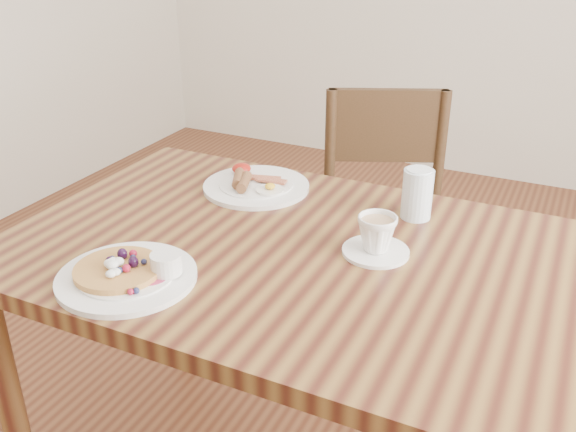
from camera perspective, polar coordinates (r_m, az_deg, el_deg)
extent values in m
cube|color=brown|center=(1.38, 0.00, -3.38)|extent=(1.20, 0.80, 0.04)
cylinder|color=brown|center=(1.66, -23.31, -15.70)|extent=(0.06, 0.06, 0.71)
cylinder|color=brown|center=(1.77, 21.59, -12.65)|extent=(0.06, 0.06, 0.71)
cylinder|color=brown|center=(2.06, -9.53, -5.09)|extent=(0.06, 0.06, 0.71)
cube|color=#392314|center=(2.06, 8.70, -1.93)|extent=(0.55, 0.55, 0.04)
cylinder|color=#392314|center=(2.02, 3.61, -10.16)|extent=(0.04, 0.04, 0.43)
cylinder|color=#392314|center=(2.06, 13.81, -10.11)|extent=(0.04, 0.04, 0.43)
cylinder|color=#392314|center=(2.32, 3.43, -4.93)|extent=(0.04, 0.04, 0.43)
cylinder|color=#392314|center=(2.36, 12.24, -4.99)|extent=(0.04, 0.04, 0.43)
cylinder|color=#392314|center=(2.17, 13.34, 5.29)|extent=(0.04, 0.04, 0.43)
cylinder|color=#392314|center=(2.13, 3.75, 5.54)|extent=(0.04, 0.04, 0.43)
cube|color=#392314|center=(2.12, 8.74, 7.93)|extent=(0.36, 0.18, 0.24)
cylinder|color=white|center=(1.28, -14.13, -5.30)|extent=(0.27, 0.27, 0.01)
cylinder|color=white|center=(1.28, -14.16, -5.03)|extent=(0.19, 0.19, 0.01)
cylinder|color=#B22D59|center=(1.25, -12.11, -5.23)|extent=(0.07, 0.07, 0.00)
cylinder|color=#C68C47|center=(1.28, -14.87, -4.62)|extent=(0.17, 0.17, 0.01)
ellipsoid|color=white|center=(1.27, -15.27, -4.01)|extent=(0.03, 0.03, 0.02)
ellipsoid|color=white|center=(1.25, -15.45, -4.83)|extent=(0.02, 0.02, 0.01)
cylinder|color=white|center=(1.25, -10.77, -4.16)|extent=(0.06, 0.06, 0.04)
cylinder|color=#591E07|center=(1.24, -10.83, -3.52)|extent=(0.05, 0.05, 0.00)
sphere|color=black|center=(1.26, -13.47, -4.05)|extent=(0.02, 0.02, 0.02)
sphere|color=#1E234C|center=(1.27, -12.90, -3.89)|extent=(0.01, 0.01, 0.01)
sphere|color=#1E234C|center=(1.29, -12.83, -3.43)|extent=(0.01, 0.01, 0.01)
sphere|color=#B21938|center=(1.29, -13.86, -3.48)|extent=(0.02, 0.02, 0.02)
sphere|color=black|center=(1.30, -14.50, -3.30)|extent=(0.02, 0.02, 0.02)
sphere|color=#1E234C|center=(1.30, -15.40, -3.62)|extent=(0.01, 0.01, 0.01)
sphere|color=black|center=(1.28, -15.07, -3.91)|extent=(0.02, 0.02, 0.02)
sphere|color=#1E234C|center=(1.26, -15.21, -4.43)|extent=(0.01, 0.01, 0.01)
sphere|color=#1E234C|center=(1.25, -14.73, -4.79)|extent=(0.01, 0.01, 0.01)
sphere|color=#B21938|center=(1.26, -13.92, -4.32)|extent=(0.02, 0.02, 0.02)
sphere|color=#1E234C|center=(1.20, -13.07, -6.41)|extent=(0.01, 0.01, 0.01)
sphere|color=#B21938|center=(1.22, -11.48, -5.74)|extent=(0.01, 0.01, 0.01)
cylinder|color=white|center=(1.64, -2.84, 2.63)|extent=(0.27, 0.27, 0.01)
cylinder|color=white|center=(1.64, -2.84, 2.85)|extent=(0.19, 0.19, 0.01)
cylinder|color=brown|center=(1.63, -4.43, 3.36)|extent=(0.06, 0.10, 0.03)
cylinder|color=brown|center=(1.61, -3.92, 3.03)|extent=(0.06, 0.10, 0.03)
cube|color=maroon|center=(1.65, -2.05, 3.39)|extent=(0.08, 0.04, 0.01)
cube|color=maroon|center=(1.63, -1.52, 3.19)|extent=(0.08, 0.03, 0.01)
cylinder|color=white|center=(1.59, -1.61, 2.34)|extent=(0.07, 0.07, 0.00)
ellipsoid|color=yellow|center=(1.58, -1.61, 2.67)|extent=(0.03, 0.03, 0.01)
ellipsoid|color=#A5190F|center=(1.69, -4.16, 4.23)|extent=(0.05, 0.05, 0.03)
cylinder|color=white|center=(1.35, 7.79, -3.13)|extent=(0.14, 0.14, 0.01)
imported|color=white|center=(1.33, 7.90, -1.53)|extent=(0.11, 0.11, 0.08)
cylinder|color=tan|center=(1.32, 7.97, -0.51)|extent=(0.07, 0.07, 0.00)
cylinder|color=silver|center=(1.49, 11.42, 1.93)|extent=(0.07, 0.07, 0.12)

